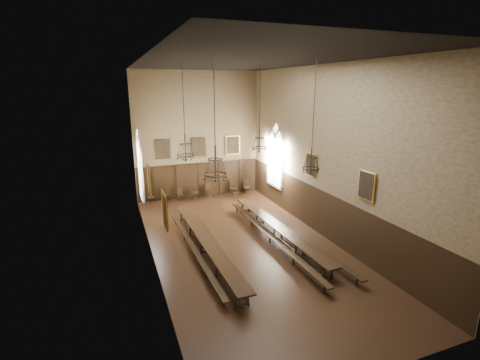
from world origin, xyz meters
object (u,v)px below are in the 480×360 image
chair_0 (151,199)px  chandelier_front_right (311,160)px  table_left (206,246)px  bench_left_outer (194,251)px  chandelier_back_right (259,142)px  bench_right_inner (270,238)px  chair_6 (234,190)px  table_right (278,232)px  chair_4 (209,193)px  chandelier_back_left (185,150)px  bench_right_outer (292,235)px  chair_1 (168,197)px  chair_3 (195,194)px  chair_7 (247,189)px  chair_2 (180,197)px  chandelier_front_left (216,167)px  bench_left_inner (216,246)px

chair_0 → chandelier_front_right: chandelier_front_right is taller
table_left → bench_left_outer: bearing=-175.8°
table_left → chandelier_back_right: size_ratio=2.27×
table_left → bench_right_inner: table_left is taller
chair_6 → bench_left_outer: bearing=-121.2°
table_right → chair_4: bearing=99.4°
table_right → chandelier_back_left: (-4.23, 2.64, 4.28)m
bench_right_outer → chandelier_back_right: chandelier_back_right is taller
chair_4 → chair_1: bearing=169.2°
bench_right_outer → chair_0: size_ratio=11.61×
table_left → bench_right_outer: (4.64, -0.09, -0.10)m
table_left → chair_3: bearing=79.9°
table_right → bench_right_outer: bearing=-31.1°
bench_left_outer → chair_1: bearing=88.5°
table_right → bench_left_outer: 4.64m
chair_7 → chair_1: bearing=178.4°
chair_7 → chandelier_back_left: bearing=-135.8°
bench_right_inner → chair_1: bearing=113.3°
bench_left_outer → chair_2: size_ratio=10.29×
chandelier_back_right → chandelier_front_left: 6.26m
chair_0 → chair_4: 4.18m
bench_left_outer → bench_left_inner: 1.15m
chandelier_front_left → chair_1: bearing=91.0°
bench_left_inner → chandelier_back_left: chandelier_back_left is taller
bench_right_outer → chair_7: bearing=83.8°
bench_left_outer → chair_3: size_ratio=8.93×
chair_2 → chandelier_front_right: (3.80, -10.83, 4.49)m
chair_2 → chandelier_front_right: chandelier_front_right is taller
bench_right_outer → table_left: bearing=178.9°
bench_right_inner → chair_6: chair_6 is taller
chair_4 → chandelier_back_left: 7.78m
bench_left_outer → chandelier_front_left: chandelier_front_left is taller
bench_right_outer → chandelier_front_right: chandelier_front_right is taller
bench_right_inner → chair_0: 10.07m
table_left → chair_3: chair_3 is taller
bench_left_outer → chair_0: size_ratio=10.15×
chair_6 → chandelier_back_left: chandelier_back_left is taller
bench_left_outer → bench_left_inner: (1.14, 0.15, -0.01)m
chair_3 → chandelier_back_right: bearing=-66.2°
chair_3 → table_left: bearing=-95.8°
chair_3 → chair_6: size_ratio=1.01×
chair_6 → chandelier_back_right: bearing=-97.5°
bench_left_outer → chair_1: chair_1 is taller
table_left → chandelier_front_right: (4.27, -2.16, 4.36)m
bench_left_inner → chair_2: 8.57m
chair_3 → chair_6: (3.01, 0.02, -0.00)m
bench_right_inner → chair_6: (1.14, 8.71, 0.01)m
table_right → chair_3: size_ratio=9.44×
table_right → chair_0: chair_0 is taller
chair_4 → chair_6: (1.93, -0.01, 0.00)m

